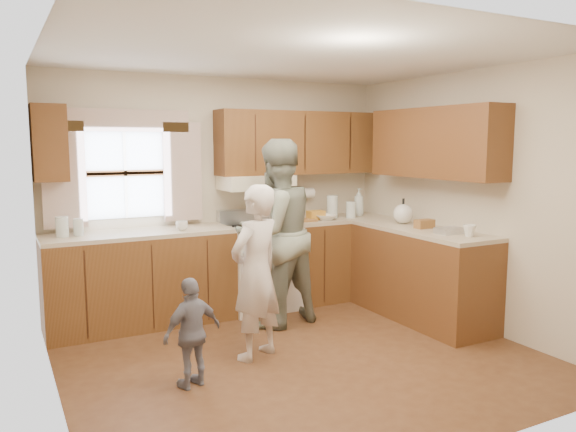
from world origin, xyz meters
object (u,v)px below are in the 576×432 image
child (192,333)px  woman_right (276,233)px  woman_left (256,272)px  stove (260,266)px

child → woman_right: bearing=-156.4°
woman_right → child: (-1.19, -1.01, -0.51)m
woman_left → child: bearing=0.3°
stove → woman_left: size_ratio=0.73×
woman_left → child: 0.79m
stove → woman_right: 0.75m
woman_left → woman_right: size_ratio=0.80×
woman_right → woman_left: bearing=40.6°
child → woman_left: bearing=-171.6°
stove → woman_right: size_ratio=0.58×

